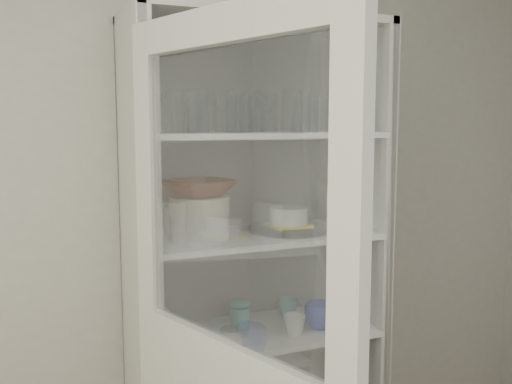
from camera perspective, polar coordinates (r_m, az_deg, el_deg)
name	(u,v)px	position (r m, az deg, el deg)	size (l,w,h in m)	color
wall_back	(191,218)	(2.41, -6.49, -2.58)	(3.60, 0.02, 2.60)	#A9A79E
pantry_cabinet	(250,306)	(2.41, -0.59, -11.32)	(1.00, 0.45, 2.10)	#B5B7A6
tumbler_0	(198,111)	(2.03, -5.80, 8.03)	(0.08, 0.08, 0.15)	silver
tumbler_1	(236,112)	(2.05, -2.04, 8.00)	(0.07, 0.07, 0.15)	silver
tumbler_2	(224,115)	(2.05, -3.24, 7.72)	(0.06, 0.06, 0.13)	silver
tumbler_3	(310,115)	(2.18, 5.38, 7.70)	(0.07, 0.07, 0.13)	silver
tumbler_4	(321,115)	(2.21, 6.50, 7.65)	(0.07, 0.07, 0.13)	silver
tumbler_5	(357,116)	(2.27, 10.02, 7.48)	(0.06, 0.06, 0.12)	silver
tumbler_6	(362,112)	(2.31, 10.53, 7.83)	(0.08, 0.08, 0.15)	silver
tumbler_7	(195,116)	(2.15, -6.14, 7.60)	(0.06, 0.06, 0.12)	silver
tumbler_8	(175,112)	(2.15, -8.09, 7.89)	(0.07, 0.07, 0.15)	silver
tumbler_9	(235,112)	(2.22, -2.16, 8.00)	(0.08, 0.08, 0.15)	silver
tumbler_10	(250,115)	(2.20, -0.60, 7.70)	(0.07, 0.07, 0.13)	silver
tumbler_11	(269,113)	(2.26, 1.28, 7.89)	(0.07, 0.07, 0.15)	silver
goblet_0	(152,109)	(2.22, -10.38, 8.14)	(0.08, 0.08, 0.17)	silver
goblet_1	(223,112)	(2.32, -3.35, 8.03)	(0.07, 0.07, 0.16)	silver
goblet_2	(267,112)	(2.34, 1.10, 7.97)	(0.07, 0.07, 0.16)	silver
goblet_3	(336,111)	(2.50, 7.98, 8.04)	(0.08, 0.08, 0.17)	silver
plate_stack_front	(200,228)	(2.13, -5.63, -3.57)	(0.22, 0.22, 0.10)	silver
plate_stack_back	(190,219)	(2.28, -6.65, -2.72)	(0.20, 0.20, 0.11)	silver
cream_bowl	(200,205)	(2.12, -5.65, -1.34)	(0.22, 0.22, 0.07)	beige
terracotta_bowl	(199,188)	(2.11, -5.67, 0.41)	(0.25, 0.25, 0.06)	maroon
glass_platter	(289,228)	(2.32, 3.29, -3.66)	(0.33, 0.33, 0.02)	silver
yellow_trivet	(289,225)	(2.32, 3.29, -3.30)	(0.15, 0.15, 0.01)	yellow
white_ramekin	(289,215)	(2.31, 3.30, -2.35)	(0.16, 0.16, 0.07)	silver
grey_bowl_stack	(342,209)	(2.47, 8.57, -1.65)	(0.13, 0.13, 0.14)	silver
mug_blue	(320,316)	(2.40, 6.46, -12.18)	(0.13, 0.13, 0.10)	#132BA2
mug_teal	(288,309)	(2.49, 3.26, -11.60)	(0.09, 0.09, 0.09)	teal
mug_white	(295,325)	(2.32, 3.88, -13.14)	(0.09, 0.09, 0.08)	silver
teal_jar	(240,315)	(2.40, -1.59, -12.22)	(0.08, 0.08, 0.10)	teal
measuring_cups	(232,333)	(2.30, -2.43, -13.91)	(0.09, 0.09, 0.04)	silver
white_canister	(155,327)	(2.27, -10.07, -13.10)	(0.11, 0.11, 0.13)	silver
tumbler_12	(301,113)	(2.15, 4.52, 7.90)	(0.07, 0.07, 0.15)	silver
tumbler_13	(244,114)	(2.15, -1.24, 7.82)	(0.07, 0.07, 0.14)	silver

